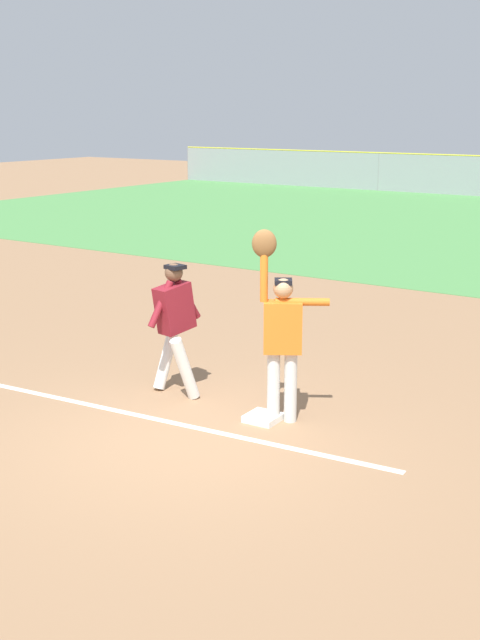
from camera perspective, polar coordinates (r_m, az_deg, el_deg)
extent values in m
plane|color=#936D4C|center=(9.47, -3.95, -8.12)|extent=(84.10, 84.10, 0.00)
cube|color=white|center=(9.97, 1.59, -6.66)|extent=(0.39, 0.39, 0.08)
cylinder|color=silver|center=(9.85, 3.46, -4.57)|extent=(0.21, 0.21, 0.85)
cylinder|color=silver|center=(9.85, 2.30, -4.56)|extent=(0.21, 0.21, 0.85)
cube|color=orange|center=(9.64, 2.93, -0.48)|extent=(0.51, 0.45, 0.60)
sphere|color=tan|center=(9.54, 2.97, 2.16)|extent=(0.32, 0.32, 0.23)
cube|color=black|center=(9.55, 2.97, 2.64)|extent=(0.29, 0.29, 0.05)
cylinder|color=orange|center=(9.51, 1.65, 3.09)|extent=(0.12, 0.12, 0.62)
cylinder|color=orange|center=(9.58, 4.27, 1.24)|extent=(0.57, 0.40, 0.09)
ellipsoid|color=brown|center=(9.45, 1.67, 5.23)|extent=(0.31, 0.27, 0.32)
cylinder|color=white|center=(10.54, -3.78, -3.33)|extent=(0.24, 0.45, 0.85)
cylinder|color=white|center=(11.05, -5.02, -2.52)|extent=(0.24, 0.45, 0.85)
cube|color=maroon|center=(10.60, -4.49, 0.83)|extent=(0.36, 0.57, 0.66)
sphere|color=brown|center=(10.51, -4.53, 3.25)|extent=(0.27, 0.27, 0.23)
cube|color=black|center=(10.47, -4.43, 3.63)|extent=(0.26, 0.24, 0.05)
cylinder|color=maroon|center=(10.72, -3.59, 1.45)|extent=(0.17, 0.41, 0.58)
cylinder|color=maroon|center=(10.45, -5.43, 1.08)|extent=(0.17, 0.41, 0.58)
sphere|color=white|center=(9.82, 1.70, 2.69)|extent=(0.07, 0.07, 0.07)
cylinder|color=gray|center=(44.82, -3.54, 10.57)|extent=(0.08, 0.08, 1.67)
cylinder|color=gray|center=(39.16, 9.43, 9.91)|extent=(0.08, 0.08, 1.67)
cube|color=tan|center=(42.53, 10.61, 9.82)|extent=(4.58, 2.35, 0.55)
cube|color=#2D333D|center=(42.50, 10.64, 10.46)|extent=(2.37, 1.97, 0.40)
cylinder|color=black|center=(43.05, 12.84, 9.40)|extent=(0.62, 0.28, 0.60)
cylinder|color=black|center=(41.23, 12.13, 9.24)|extent=(0.62, 0.28, 0.60)
cylinder|color=black|center=(43.91, 9.15, 9.65)|extent=(0.62, 0.28, 0.60)
cylinder|color=black|center=(42.12, 8.29, 9.50)|extent=(0.62, 0.28, 0.60)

